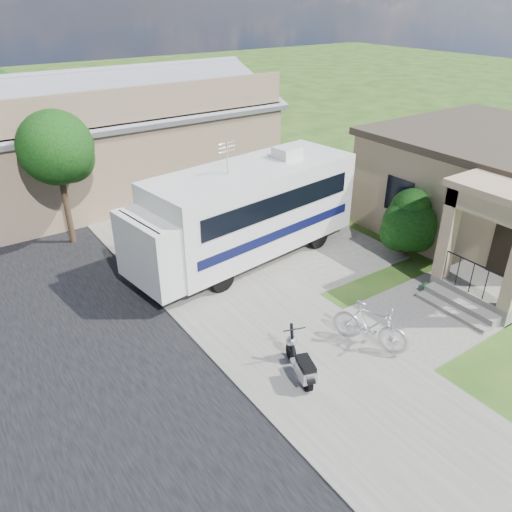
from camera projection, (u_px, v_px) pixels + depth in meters
ground at (327, 333)px, 12.86m from camera, size 120.00×120.00×0.00m
sidewalk_slab at (137, 214)px, 19.61m from camera, size 4.00×80.00×0.06m
driveway_slab at (271, 251)px, 16.87m from camera, size 7.00×6.00×0.05m
walk_slab at (434, 312)px, 13.63m from camera, size 4.00×3.00×0.05m
house at (493, 185)px, 17.52m from camera, size 9.47×7.80×3.54m
warehouse at (118, 139)px, 22.08m from camera, size 12.50×8.40×5.04m
street_tree_a at (59, 151)px, 16.06m from camera, size 2.44×2.40×4.58m
motorhome at (246, 210)px, 15.69m from camera, size 8.00×3.43×3.97m
shrub at (409, 222)px, 16.09m from camera, size 1.92×1.83×2.36m
scooter at (301, 363)px, 11.13m from camera, size 0.76×1.48×1.00m
bicycle at (370, 327)px, 12.09m from camera, size 1.24×2.00×1.16m
garden_hose at (429, 289)px, 14.59m from camera, size 0.37×0.37×0.17m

